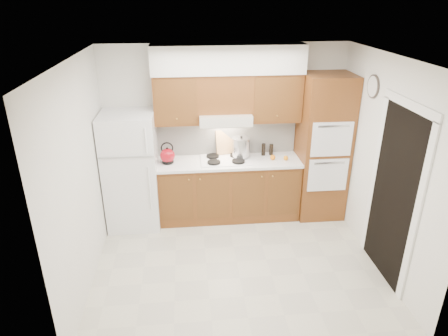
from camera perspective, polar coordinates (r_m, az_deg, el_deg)
The scene contains 26 objects.
floor at distance 5.38m, azimuth 1.80°, elevation -13.19°, with size 3.60×3.60×0.00m, color #BAB5A2.
ceiling at distance 4.35m, azimuth 2.25°, elevation 15.36°, with size 3.60×3.60×0.00m, color white.
wall_back at distance 6.11m, azimuth 0.16°, elevation 5.28°, with size 3.60×0.02×2.60m, color white.
wall_left at distance 4.84m, azimuth -19.66°, elevation -1.30°, with size 0.02×3.00×2.60m, color white.
wall_right at distance 5.25m, azimuth 21.85°, elevation 0.36°, with size 0.02×3.00×2.60m, color white.
fridge at distance 5.96m, azimuth -13.06°, elevation -0.39°, with size 0.75×0.72×1.72m, color white.
base_cabinets at distance 6.16m, azimuth 0.66°, elevation -3.11°, with size 2.11×0.60×0.90m, color brown.
countertop at distance 5.95m, azimuth 0.69°, elevation 0.88°, with size 2.13×0.62×0.04m, color white.
backsplash at distance 6.12m, azimuth 0.40°, elevation 4.54°, with size 2.11×0.03×0.56m, color white.
oven_cabinet at distance 6.18m, azimuth 13.88°, elevation 2.84°, with size 0.70×0.65×2.20m, color brown.
upper_cab_left at distance 5.77m, azimuth -6.85°, elevation 9.70°, with size 0.63×0.33×0.70m, color brown.
upper_cab_right at distance 5.91m, azimuth 7.35°, elevation 10.02°, with size 0.73×0.33×0.70m, color brown.
range_hood at distance 5.81m, azimuth 0.14°, elevation 7.15°, with size 0.75×0.45×0.15m, color silver.
upper_cab_over_hood at distance 5.78m, azimuth 0.08°, elevation 10.65°, with size 0.75×0.33×0.55m, color brown.
soffit at distance 5.68m, azimuth 0.62°, elevation 15.30°, with size 2.13×0.36×0.40m, color silver.
cooktop at distance 5.96m, azimuth 0.20°, elevation 1.17°, with size 0.74×0.50×0.01m, color white.
doorway at distance 5.07m, azimuth 23.01°, elevation -3.80°, with size 0.02×0.90×2.10m, color black.
wall_clock at distance 5.47m, azimuth 20.54°, elevation 10.86°, with size 0.30×0.30×0.02m, color #3F3833.
kettle at distance 5.88m, azimuth -8.08°, elevation 1.77°, with size 0.22×0.22×0.22m, color maroon.
cutting_board at distance 6.11m, azimuth 0.15°, elevation 3.71°, with size 0.28×0.02×0.37m, color tan.
stock_pot at distance 6.01m, azimuth 2.46°, elevation 3.01°, with size 0.27×0.27×0.28m, color silver.
condiment_a at distance 6.12m, azimuth 3.26°, elevation 2.61°, with size 0.05×0.05×0.18m, color black.
condiment_b at distance 6.15m, azimuth 5.66°, elevation 2.65°, with size 0.06×0.06×0.19m, color black.
condiment_c at distance 6.18m, azimuth 6.76°, elevation 2.64°, with size 0.06×0.06×0.17m, color black.
orange_near at distance 6.02m, azimuth 8.82°, elevation 1.43°, with size 0.07×0.07×0.07m, color orange.
orange_far at distance 6.01m, azimuth 6.98°, elevation 1.52°, with size 0.08×0.08×0.08m, color #FF9F0D.
Camera 1 is at (-0.59, -4.26, 3.23)m, focal length 32.00 mm.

